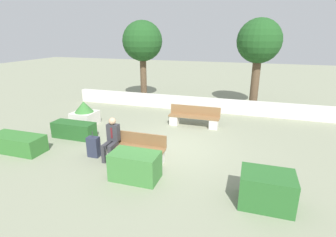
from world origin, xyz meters
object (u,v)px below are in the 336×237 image
at_px(planter_corner_left, 85,114).
at_px(tree_leftmost, 142,42).
at_px(person_seated_man, 112,137).
at_px(bench_front, 134,150).
at_px(bench_left_side, 194,118).
at_px(tree_center_left, 259,43).
at_px(suitcase, 94,147).

relative_size(planter_corner_left, tree_leftmost, 0.23).
bearing_deg(person_seated_man, bench_front, 11.36).
bearing_deg(tree_leftmost, bench_front, -69.60).
relative_size(bench_left_side, tree_center_left, 0.48).
xyz_separation_m(suitcase, tree_leftmost, (-1.37, 7.53, 3.05)).
relative_size(bench_front, planter_corner_left, 1.92).
relative_size(bench_front, bench_left_side, 0.92).
height_order(bench_left_side, tree_leftmost, tree_leftmost).
distance_m(person_seated_man, tree_leftmost, 8.19).
distance_m(planter_corner_left, tree_leftmost, 5.75).
bearing_deg(bench_left_side, tree_center_left, 53.26).
relative_size(tree_leftmost, tree_center_left, 0.99).
height_order(suitcase, tree_center_left, tree_center_left).
relative_size(suitcase, tree_leftmost, 0.19).
bearing_deg(planter_corner_left, tree_center_left, 35.16).
bearing_deg(planter_corner_left, bench_front, -34.92).
bearing_deg(bench_left_side, bench_front, -110.35).
height_order(suitcase, tree_leftmost, tree_leftmost).
distance_m(bench_left_side, tree_leftmost, 6.10).
distance_m(bench_front, person_seated_man, 0.82).
bearing_deg(tree_leftmost, tree_center_left, 0.45).
height_order(bench_left_side, suitcase, suitcase).
height_order(bench_front, suitcase, suitcase).
distance_m(bench_front, tree_leftmost, 8.40).
bearing_deg(tree_leftmost, person_seated_man, -74.78).
bearing_deg(suitcase, tree_leftmost, 100.33).
relative_size(suitcase, tree_center_left, 0.19).
xyz_separation_m(suitcase, tree_center_left, (4.89, 7.58, 3.07)).
bearing_deg(tree_center_left, bench_front, -115.55).
xyz_separation_m(bench_front, suitcase, (-1.36, -0.19, -0.00)).
height_order(tree_leftmost, tree_center_left, tree_center_left).
xyz_separation_m(bench_front, tree_leftmost, (-2.73, 7.34, 3.04)).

